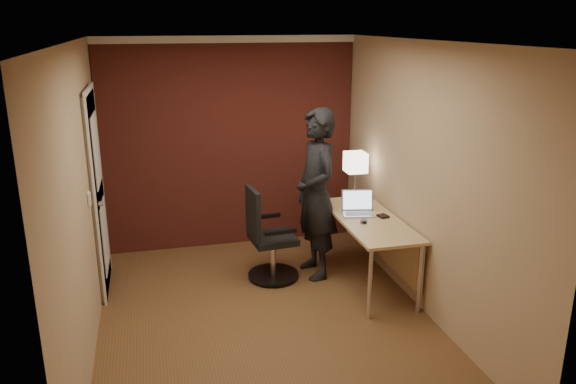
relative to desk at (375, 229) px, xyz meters
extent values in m
plane|color=brown|center=(-1.25, -0.47, -0.60)|extent=(4.00, 4.00, 0.00)
plane|color=white|center=(-1.25, -0.47, 1.90)|extent=(4.00, 4.00, 0.00)
plane|color=tan|center=(-1.25, 1.53, 0.65)|extent=(3.00, 0.00, 3.00)
plane|color=tan|center=(-1.25, -2.47, 0.65)|extent=(3.00, 0.00, 3.00)
plane|color=tan|center=(-2.75, -0.47, 0.65)|extent=(0.00, 4.00, 4.00)
plane|color=tan|center=(0.25, -0.47, 0.65)|extent=(0.00, 4.00, 4.00)
cube|color=maroon|center=(-1.25, 1.50, 0.65)|extent=(2.98, 0.06, 2.50)
cube|color=silver|center=(-1.25, 1.49, 1.86)|extent=(3.00, 0.08, 0.08)
cube|color=silver|center=(-1.25, -2.43, 1.86)|extent=(3.00, 0.08, 0.08)
cube|color=silver|center=(-2.71, -0.47, 1.86)|extent=(0.08, 4.00, 0.08)
cube|color=silver|center=(0.21, -0.47, 1.86)|extent=(0.08, 4.00, 0.08)
cube|color=silver|center=(-2.73, 0.63, 0.40)|extent=(0.05, 0.82, 2.02)
cube|color=silver|center=(-2.71, 0.63, 0.40)|extent=(0.02, 0.92, 2.12)
cylinder|color=silver|center=(-2.68, 0.30, 0.40)|extent=(0.05, 0.05, 0.05)
cube|color=silver|center=(-2.74, -0.02, 0.55)|extent=(0.02, 0.08, 0.12)
cube|color=#D9B17D|center=(-0.07, 0.00, 0.11)|extent=(0.60, 1.50, 0.03)
cube|color=#D9B17D|center=(0.21, 0.00, -0.17)|extent=(0.02, 1.38, 0.54)
cylinder|color=silver|center=(-0.32, -0.69, -0.25)|extent=(0.04, 0.04, 0.70)
cylinder|color=silver|center=(-0.32, 0.69, -0.25)|extent=(0.04, 0.04, 0.70)
cylinder|color=silver|center=(0.18, -0.69, -0.25)|extent=(0.04, 0.04, 0.70)
cylinder|color=silver|center=(0.18, 0.69, -0.25)|extent=(0.04, 0.04, 0.70)
cube|color=silver|center=(0.02, 0.66, 0.14)|extent=(0.11, 0.11, 0.01)
cylinder|color=silver|center=(0.02, 0.66, 0.29)|extent=(0.01, 0.01, 0.30)
cube|color=white|center=(0.02, 0.66, 0.55)|extent=(0.22, 0.22, 0.22)
cube|color=silver|center=(-0.13, 0.14, 0.14)|extent=(0.37, 0.29, 0.01)
cube|color=silver|center=(-0.11, 0.25, 0.25)|extent=(0.33, 0.12, 0.22)
cube|color=#B2CCF2|center=(-0.11, 0.24, 0.25)|extent=(0.30, 0.10, 0.19)
cube|color=gray|center=(-0.13, 0.13, 0.14)|extent=(0.30, 0.18, 0.00)
cube|color=black|center=(-0.17, -0.10, 0.14)|extent=(0.09, 0.12, 0.03)
cube|color=black|center=(0.08, 0.00, 0.14)|extent=(0.11, 0.12, 0.02)
cylinder|color=black|center=(-0.99, 0.37, -0.56)|extent=(0.54, 0.54, 0.03)
cylinder|color=silver|center=(-0.99, 0.37, -0.36)|extent=(0.06, 0.06, 0.41)
cube|color=black|center=(-0.99, 0.37, -0.15)|extent=(0.49, 0.49, 0.07)
cube|color=black|center=(-1.21, 0.35, 0.15)|extent=(0.09, 0.41, 0.53)
cube|color=black|center=(-1.02, 0.62, 0.02)|extent=(0.33, 0.08, 0.04)
cube|color=black|center=(-0.97, 0.12, 0.02)|extent=(0.33, 0.08, 0.04)
imported|color=black|center=(-0.52, 0.37, 0.31)|extent=(0.50, 0.70, 1.82)
camera|label=1|loc=(-2.18, -5.02, 2.06)|focal=35.00mm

